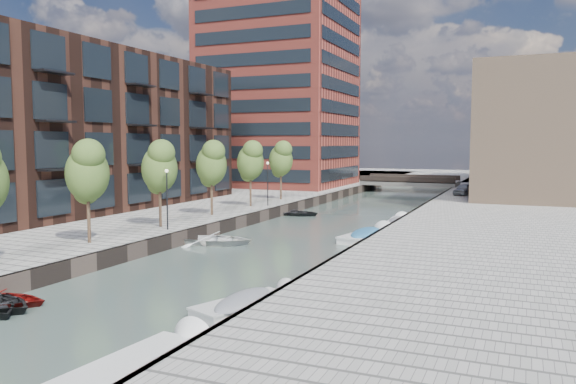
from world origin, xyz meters
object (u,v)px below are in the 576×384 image
Objects in this scene: bridge at (410,182)px; tree_2 at (87,170)px; car at (464,189)px; tree_3 at (159,166)px; sloop_3 at (216,244)px; tree_6 at (281,158)px; motorboat_2 at (149,365)px; motorboat_4 at (399,222)px; tree_4 at (211,162)px; motorboat_3 at (369,236)px; motorboat_1 at (252,303)px; sloop_4 at (296,215)px; tree_5 at (250,160)px.

tree_2 is at bearing -98.95° from bridge.
car is at bearing -57.20° from bridge.
tree_3 is 6.82m from sloop_3.
tree_3 is 21.00m from tree_6.
sloop_3 is (4.28, 7.29, -5.31)m from tree_2.
tree_6 reaches higher than bridge.
tree_2 is 1.59× the size of car.
car reaches higher than motorboat_2.
tree_6 is at bearing 90.00° from tree_2.
bridge is 2.82× the size of motorboat_4.
motorboat_3 is (13.41, -0.62, -5.08)m from tree_4.
tree_3 is at bearing 124.95° from motorboat_2.
motorboat_2 is at bearing -166.51° from sloop_3.
bridge is 2.18× the size of tree_6.
tree_4 is at bearing 124.90° from motorboat_1.
motorboat_2 is 1.22× the size of motorboat_4.
sloop_4 is 1.18× the size of car.
car is at bearing 79.80° from motorboat_4.
motorboat_1 is (13.27, -33.03, -5.11)m from tree_6.
sloop_3 is 1.36× the size of car.
sloop_3 is (4.28, -20.71, -5.31)m from tree_6.
tree_5 is 1.16× the size of sloop_3.
tree_6 is (-8.50, -26.00, 3.92)m from bridge.
tree_6 reaches higher than sloop_3.
motorboat_2 is at bearing -90.46° from motorboat_3.
sloop_3 is (-4.22, -46.71, -1.39)m from bridge.
motorboat_2 is at bearing -85.92° from bridge.
motorboat_4 is at bearing -80.73° from bridge.
bridge is 2.94× the size of sloop_4.
motorboat_3 is at bearing -137.07° from sloop_4.
tree_4 is 23.76m from motorboat_1.
motorboat_4 is (0.35, 8.41, -0.05)m from motorboat_3.
tree_5 is at bearing 126.60° from sloop_4.
car is (3.73, 27.21, 1.41)m from motorboat_3.
sloop_3 is 0.91× the size of motorboat_2.
car reaches higher than motorboat_3.
tree_5 is at bearing 111.87° from motorboat_2.
tree_3 reaches higher than motorboat_3.
motorboat_4 is (13.76, 7.79, -5.12)m from tree_4.
motorboat_1 is (9.00, -12.32, 0.20)m from sloop_3.
bridge is 34.30m from tree_5.
motorboat_1 is (9.76, -28.72, 0.20)m from sloop_4.
tree_6 is at bearing -108.10° from bridge.
tree_4 reaches higher than sloop_3.
motorboat_3 is at bearing -47.48° from tree_6.
tree_5 is 6.91m from sloop_4.
tree_4 is at bearing -90.00° from tree_5.
bridge is at bearing 96.89° from motorboat_3.
bridge reaches higher than sloop_4.
tree_6 is (0.00, 28.00, 0.00)m from tree_2.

